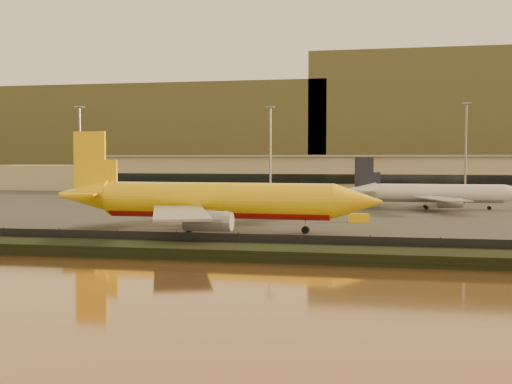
% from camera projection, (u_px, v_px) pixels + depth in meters
% --- Properties ---
extents(ground, '(900.00, 900.00, 0.00)m').
position_uv_depth(ground, '(245.00, 239.00, 92.27)').
color(ground, black).
rests_on(ground, ground).
extents(embankment, '(320.00, 7.00, 1.40)m').
position_uv_depth(embankment, '(215.00, 251.00, 75.57)').
color(embankment, black).
rests_on(embankment, ground).
extents(tarmac, '(320.00, 220.00, 0.20)m').
position_uv_depth(tarmac, '(313.00, 198.00, 185.39)').
color(tarmac, '#2D2D2D').
rests_on(tarmac, ground).
extents(perimeter_fence, '(300.00, 0.05, 2.20)m').
position_uv_depth(perimeter_fence, '(223.00, 242.00, 79.46)').
color(perimeter_fence, black).
rests_on(perimeter_fence, tarmac).
extents(terminal_building, '(202.00, 25.00, 12.60)m').
position_uv_depth(terminal_building, '(280.00, 174.00, 217.79)').
color(terminal_building, tan).
rests_on(terminal_building, tarmac).
extents(apron_light_masts, '(152.20, 12.20, 25.40)m').
position_uv_depth(apron_light_masts, '(364.00, 142.00, 162.11)').
color(apron_light_masts, slate).
rests_on(apron_light_masts, tarmac).
extents(distant_hills, '(470.00, 160.00, 70.00)m').
position_uv_depth(distant_hills, '(320.00, 129.00, 427.88)').
color(distant_hills, brown).
rests_on(distant_hills, ground).
extents(dhl_cargo_jet, '(53.17, 52.11, 15.90)m').
position_uv_depth(dhl_cargo_jet, '(211.00, 201.00, 100.87)').
color(dhl_cargo_jet, yellow).
rests_on(dhl_cargo_jet, tarmac).
extents(white_narrowbody_jet, '(40.71, 39.92, 11.74)m').
position_uv_depth(white_narrowbody_jet, '(436.00, 194.00, 144.96)').
color(white_narrowbody_jet, silver).
rests_on(white_narrowbody_jet, tarmac).
extents(gse_vehicle_yellow, '(3.79, 2.69, 1.56)m').
position_uv_depth(gse_vehicle_yellow, '(359.00, 218.00, 115.17)').
color(gse_vehicle_yellow, yellow).
rests_on(gse_vehicle_yellow, tarmac).
extents(gse_vehicle_white, '(3.94, 2.63, 1.63)m').
position_uv_depth(gse_vehicle_white, '(204.00, 212.00, 127.97)').
color(gse_vehicle_white, silver).
rests_on(gse_vehicle_white, tarmac).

